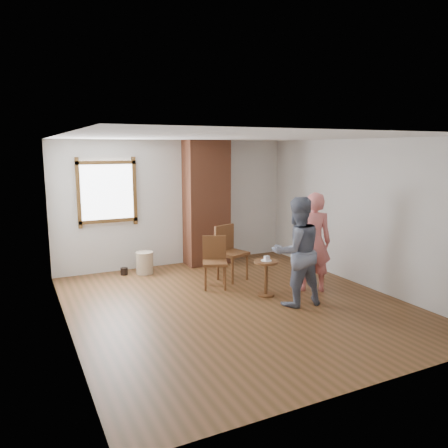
{
  "coord_description": "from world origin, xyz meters",
  "views": [
    {
      "loc": [
        -3.07,
        -5.83,
        2.44
      ],
      "look_at": [
        0.18,
        0.8,
        1.15
      ],
      "focal_mm": 35.0,
      "sensor_mm": 36.0,
      "label": 1
    }
  ],
  "objects_px": {
    "dining_chair_left": "(215,259)",
    "stoneware_crock": "(145,263)",
    "dining_chair_right": "(229,249)",
    "man": "(297,252)",
    "side_table": "(266,272)",
    "person_pink": "(313,242)"
  },
  "relations": [
    {
      "from": "dining_chair_right",
      "to": "stoneware_crock",
      "type": "bearing_deg",
      "value": 122.53
    },
    {
      "from": "dining_chair_right",
      "to": "man",
      "type": "xyz_separation_m",
      "value": [
        0.33,
        -1.67,
        0.28
      ]
    },
    {
      "from": "man",
      "to": "person_pink",
      "type": "bearing_deg",
      "value": -141.64
    },
    {
      "from": "dining_chair_right",
      "to": "dining_chair_left",
      "type": "bearing_deg",
      "value": -165.29
    },
    {
      "from": "stoneware_crock",
      "to": "man",
      "type": "distance_m",
      "value": 3.26
    },
    {
      "from": "side_table",
      "to": "man",
      "type": "relative_size",
      "value": 0.35
    },
    {
      "from": "side_table",
      "to": "person_pink",
      "type": "relative_size",
      "value": 0.35
    },
    {
      "from": "man",
      "to": "side_table",
      "type": "bearing_deg",
      "value": -66.3
    },
    {
      "from": "side_table",
      "to": "person_pink",
      "type": "distance_m",
      "value": 0.98
    },
    {
      "from": "dining_chair_right",
      "to": "man",
      "type": "bearing_deg",
      "value": -97.75
    },
    {
      "from": "man",
      "to": "person_pink",
      "type": "xyz_separation_m",
      "value": [
        0.66,
        0.45,
        0.0
      ]
    },
    {
      "from": "man",
      "to": "person_pink",
      "type": "distance_m",
      "value": 0.79
    },
    {
      "from": "stoneware_crock",
      "to": "man",
      "type": "relative_size",
      "value": 0.25
    },
    {
      "from": "stoneware_crock",
      "to": "side_table",
      "type": "xyz_separation_m",
      "value": [
        1.45,
        -2.17,
        0.19
      ]
    },
    {
      "from": "stoneware_crock",
      "to": "person_pink",
      "type": "height_order",
      "value": "person_pink"
    },
    {
      "from": "dining_chair_left",
      "to": "stoneware_crock",
      "type": "bearing_deg",
      "value": 145.95
    },
    {
      "from": "dining_chair_right",
      "to": "side_table",
      "type": "distance_m",
      "value": 1.13
    },
    {
      "from": "stoneware_crock",
      "to": "side_table",
      "type": "relative_size",
      "value": 0.72
    },
    {
      "from": "side_table",
      "to": "man",
      "type": "distance_m",
      "value": 0.75
    },
    {
      "from": "person_pink",
      "to": "man",
      "type": "bearing_deg",
      "value": 63.73
    },
    {
      "from": "dining_chair_left",
      "to": "person_pink",
      "type": "height_order",
      "value": "person_pink"
    },
    {
      "from": "man",
      "to": "stoneware_crock",
      "type": "bearing_deg",
      "value": -54.92
    }
  ]
}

